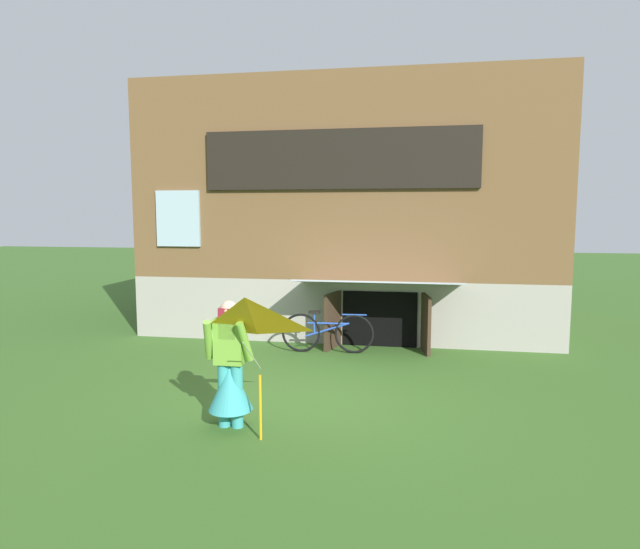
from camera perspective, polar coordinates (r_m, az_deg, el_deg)
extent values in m
plane|color=#386023|center=(7.64, -1.20, -12.71)|extent=(60.00, 60.00, 0.00)
cube|color=#9E998E|center=(12.58, 3.40, -2.20)|extent=(8.37, 4.55, 1.24)
cube|color=brown|center=(12.45, 3.48, 9.60)|extent=(8.37, 4.55, 3.91)
cube|color=black|center=(10.19, 2.01, 12.11)|extent=(5.12, 0.08, 1.10)
cube|color=#9EB7C6|center=(10.21, 2.02, 12.10)|extent=(4.96, 0.04, 0.98)
cube|color=#9EB7C6|center=(11.05, -14.79, 5.75)|extent=(0.90, 0.06, 1.10)
cube|color=black|center=(10.28, 6.33, -4.71)|extent=(1.40, 0.03, 1.05)
cube|color=#3D2B1E|center=(10.08, 1.39, -4.89)|extent=(0.25, 0.69, 1.05)
cube|color=#3D2B1E|center=(9.98, 11.13, -5.13)|extent=(0.18, 0.70, 1.05)
cube|color=#999EA8|center=(9.63, 6.19, -0.85)|extent=(2.94, 1.09, 0.18)
cylinder|color=teal|center=(6.60, -10.13, -12.44)|extent=(0.14, 0.14, 0.76)
cylinder|color=teal|center=(6.55, -8.78, -12.56)|extent=(0.14, 0.14, 0.76)
cone|color=teal|center=(6.54, -9.47, -11.55)|extent=(0.52, 0.52, 0.57)
cube|color=#72AD38|center=(6.39, -9.56, -6.97)|extent=(0.34, 0.20, 0.54)
cylinder|color=#72AD38|center=(6.37, -11.75, -6.81)|extent=(0.16, 0.31, 0.50)
cylinder|color=#72AD38|center=(6.23, -7.95, -7.05)|extent=(0.16, 0.31, 0.50)
cube|color=maroon|center=(6.29, -9.78, -5.14)|extent=(0.20, 0.08, 0.36)
sphere|color=#D8AD8E|center=(6.32, -9.63, -3.67)|extent=(0.21, 0.21, 0.21)
pyramid|color=orange|center=(5.69, -7.93, -6.56)|extent=(0.99, 0.80, 0.55)
cylinder|color=beige|center=(6.08, -7.19, -8.58)|extent=(0.01, 0.64, 0.48)
cylinder|color=orange|center=(6.18, -6.34, -13.83)|extent=(0.03, 0.03, 0.74)
torus|color=black|center=(9.76, 3.64, -6.30)|extent=(0.71, 0.09, 0.71)
torus|color=black|center=(9.85, -2.02, -6.18)|extent=(0.71, 0.09, 0.71)
cylinder|color=#284CB2|center=(9.75, 0.80, -5.20)|extent=(0.73, 0.08, 0.04)
cylinder|color=#284CB2|center=(9.78, 0.80, -5.87)|extent=(0.79, 0.08, 0.29)
cylinder|color=#284CB2|center=(9.78, -0.62, -5.17)|extent=(0.04, 0.04, 0.40)
cube|color=black|center=(9.74, -0.62, -4.01)|extent=(0.20, 0.08, 0.05)
cylinder|color=#284CB2|center=(9.69, 3.66, -4.28)|extent=(0.44, 0.06, 0.03)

